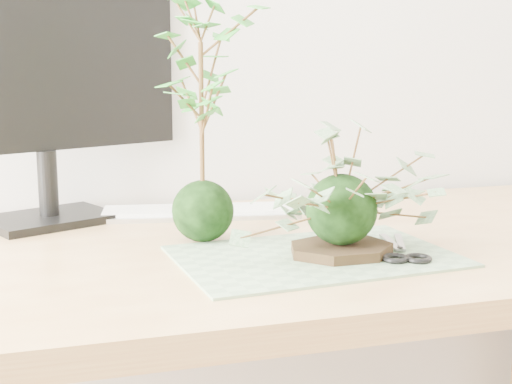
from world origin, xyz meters
TOP-DOWN VIEW (x-y plane):
  - desk at (0.06, 1.23)m, footprint 1.60×0.70m
  - cutting_mat at (0.09, 1.12)m, footprint 0.42×0.30m
  - stone_dish at (0.12, 1.12)m, footprint 0.16×0.16m
  - ivy_kokedama at (0.12, 1.12)m, footprint 0.37×0.37m
  - maple_kokedama at (-0.05, 1.27)m, footprint 0.28×0.28m
  - keyboard at (-0.02, 1.46)m, footprint 0.39×0.17m
  - monitor at (-0.29, 1.48)m, footprint 0.50×0.25m
  - scissors at (0.21, 1.07)m, footprint 0.08×0.17m

SIDE VIEW (x-z plane):
  - desk at x=0.06m, z-range 0.28..1.02m
  - cutting_mat at x=0.09m, z-range 0.74..0.74m
  - keyboard at x=-0.02m, z-range 0.74..0.75m
  - scissors at x=0.21m, z-range 0.74..0.75m
  - stone_dish at x=0.12m, z-range 0.74..0.76m
  - ivy_kokedama at x=0.12m, z-range 0.76..0.97m
  - monitor at x=-0.29m, z-range 0.78..1.24m
  - maple_kokedama at x=-0.05m, z-range 0.82..1.24m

